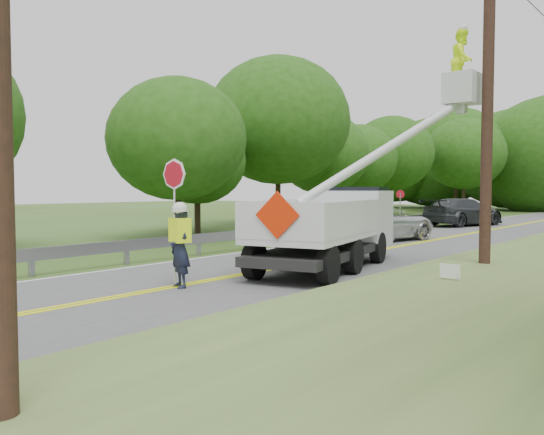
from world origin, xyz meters
The scene contains 10 objects.
ground centered at (0.00, 0.00, 0.00)m, with size 140.00×140.00×0.00m, color #3A5016.
road centered at (0.00, 14.00, 0.01)m, with size 7.20×96.00×0.03m.
guardrail centered at (-4.02, 14.91, 0.55)m, with size 0.18×48.00×0.77m.
treeline_left centered at (-10.81, 30.43, 5.56)m, with size 10.95×55.70×10.43m.
flagger centered at (0.20, 2.35, 1.09)m, with size 1.17×0.64×3.02m.
bucket_truck centered at (1.24, 8.02, 1.53)m, with size 5.40×7.12×6.67m.
suv_silver centered at (-1.83, 15.79, 0.80)m, with size 2.59×5.62×1.56m, color silver.
suv_darkgrey centered at (-2.49, 27.91, 0.88)m, with size 2.40×5.89×1.71m, color #34373C.
stop_sign_permanent centered at (-4.00, 22.33, 1.47)m, with size 0.41×0.29×2.26m.
yard_sign centered at (5.33, 5.69, 0.47)m, with size 0.45×0.04×0.66m.
Camera 1 is at (9.93, -6.24, 2.33)m, focal length 36.57 mm.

